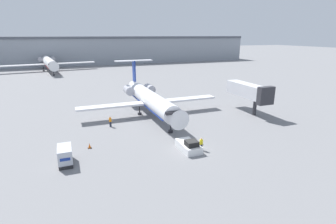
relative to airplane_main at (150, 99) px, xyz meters
The scene contains 10 objects.
ground_plane 18.66m from the airplane_main, 90.18° to the right, with size 600.00×600.00×0.00m, color slate.
terminal_building 101.70m from the airplane_main, 90.03° to the left, with size 180.00×16.80×14.51m.
airplane_main is the anchor object (origin of this frame).
pushback_tug 18.22m from the airplane_main, 90.90° to the right, with size 2.25×4.50×1.72m.
luggage_cart 22.90m from the airplane_main, 135.30° to the right, with size 1.64×3.32×2.20m.
worker_near_tug 18.89m from the airplane_main, 86.02° to the right, with size 0.40×0.26×1.84m.
worker_by_wing 9.99m from the airplane_main, 153.34° to the right, with size 0.40×0.26×1.87m.
traffic_cone_left 18.15m from the airplane_main, 136.51° to the right, with size 0.53×0.53×0.77m.
airplane_parked_far_left 81.24m from the airplane_main, 104.97° to the left, with size 39.24×37.36×10.83m.
jet_bridge 20.01m from the airplane_main, 16.89° to the right, with size 3.20×11.48×6.19m.
Camera 1 is at (-15.17, -29.65, 15.39)m, focal length 28.00 mm.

